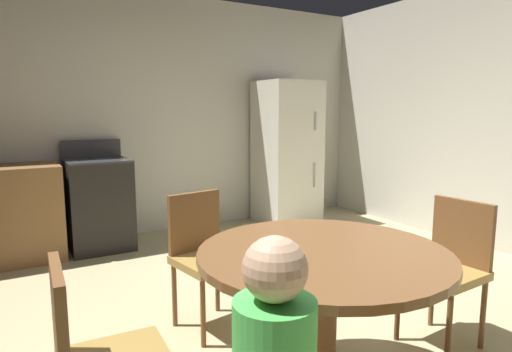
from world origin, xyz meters
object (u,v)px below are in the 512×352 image
refrigerator (287,153)px  dining_table (323,283)px  oven_range (99,203)px  chair_east (449,262)px  chair_north (204,251)px

refrigerator → dining_table: (-1.81, -2.99, -0.28)m
dining_table → oven_range: bearing=98.6°
dining_table → chair_east: chair_east is taller
refrigerator → chair_east: refrigerator is taller
dining_table → refrigerator: bearing=58.8°
chair_east → chair_north: (-1.18, 0.94, 0.00)m
refrigerator → dining_table: 3.50m
chair_east → oven_range: bearing=-67.2°
oven_range → chair_east: size_ratio=1.26×
oven_range → dining_table: 3.08m
refrigerator → chair_north: bearing=-134.9°
dining_table → chair_east: (1.01, 0.06, -0.10)m
refrigerator → chair_north: (-1.98, -1.99, -0.38)m
refrigerator → oven_range: bearing=178.6°
oven_range → refrigerator: (2.26, -0.05, 0.41)m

